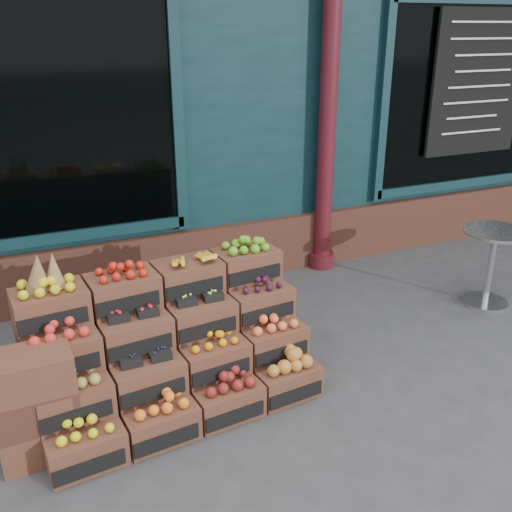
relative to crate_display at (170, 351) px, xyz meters
name	(u,v)px	position (x,y,z in m)	size (l,w,h in m)	color
ground	(319,390)	(1.01, -0.39, -0.37)	(60.00, 60.00, 0.00)	#3A3A3D
shop_facade	(136,35)	(1.01, 4.72, 2.03)	(12.00, 6.24, 4.80)	#0E2A30
crate_display	(170,351)	(0.00, 0.00, 0.00)	(1.99, 1.10, 1.20)	brown
spare_crates	(36,405)	(-0.92, -0.26, -0.01)	(0.49, 0.35, 0.72)	brown
bistro_table	(492,259)	(3.20, 0.20, 0.10)	(0.60, 0.60, 0.75)	silver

